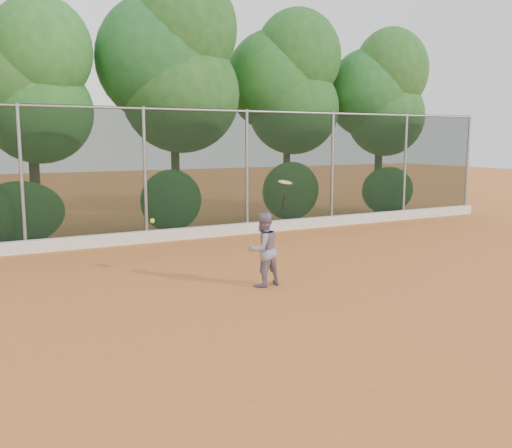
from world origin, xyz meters
TOP-DOWN VIEW (x-y plane):
  - ground at (0.00, 0.00)m, footprint 80.00×80.00m
  - concrete_curb at (0.00, 6.82)m, footprint 24.00×0.20m
  - tennis_player at (0.42, 1.50)m, footprint 0.73×0.61m
  - chainlink_fence at (-0.00, 7.00)m, footprint 24.09×0.09m
  - foliage_backdrop at (-0.55, 8.98)m, footprint 23.70×3.63m
  - tennis_racket at (0.79, 1.34)m, footprint 0.31×0.31m
  - tennis_ball_in_flight at (-1.78, 1.16)m, footprint 0.07×0.07m

SIDE VIEW (x-z plane):
  - ground at x=0.00m, z-range 0.00..0.00m
  - concrete_curb at x=0.00m, z-range 0.00..0.30m
  - tennis_player at x=0.42m, z-range 0.00..1.36m
  - tennis_ball_in_flight at x=-1.78m, z-range 1.37..1.45m
  - chainlink_fence at x=0.00m, z-range 0.11..3.61m
  - tennis_racket at x=0.79m, z-range 1.59..2.14m
  - foliage_backdrop at x=-0.55m, z-range 0.63..8.18m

